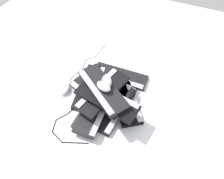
% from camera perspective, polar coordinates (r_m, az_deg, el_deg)
% --- Properties ---
extents(ground_plane, '(3.20, 3.20, 0.00)m').
position_cam_1_polar(ground_plane, '(1.47, -2.91, -3.16)').
color(ground_plane, white).
extents(keyboard_0, '(0.17, 0.45, 0.03)m').
position_cam_1_polar(keyboard_0, '(1.60, 2.19, 3.88)').
color(keyboard_0, black).
rests_on(keyboard_0, ground).
extents(keyboard_1, '(0.46, 0.23, 0.03)m').
position_cam_1_polar(keyboard_1, '(1.54, -6.31, 0.81)').
color(keyboard_1, black).
rests_on(keyboard_1, ground).
extents(keyboard_2, '(0.44, 0.16, 0.03)m').
position_cam_1_polar(keyboard_2, '(1.44, -4.54, -4.57)').
color(keyboard_2, '#232326').
rests_on(keyboard_2, ground).
extents(keyboard_3, '(0.45, 0.19, 0.03)m').
position_cam_1_polar(keyboard_3, '(1.42, 0.75, -4.97)').
color(keyboard_3, black).
rests_on(keyboard_3, ground).
extents(keyboard_4, '(0.45, 0.38, 0.03)m').
position_cam_1_polar(keyboard_4, '(1.46, 3.85, -2.76)').
color(keyboard_4, black).
rests_on(keyboard_4, ground).
extents(keyboard_5, '(0.45, 0.18, 0.03)m').
position_cam_1_polar(keyboard_5, '(1.39, -4.39, -5.24)').
color(keyboard_5, black).
rests_on(keyboard_5, keyboard_2).
extents(keyboard_6, '(0.28, 0.46, 0.03)m').
position_cam_1_polar(keyboard_6, '(1.42, -4.26, -1.46)').
color(keyboard_6, black).
rests_on(keyboard_6, keyboard_5).
extents(keyboard_7, '(0.46, 0.25, 0.03)m').
position_cam_1_polar(keyboard_7, '(1.39, -2.50, -0.64)').
color(keyboard_7, black).
rests_on(keyboard_7, keyboard_6).
extents(keyboard_8, '(0.22, 0.46, 0.03)m').
position_cam_1_polar(keyboard_8, '(1.31, -1.45, -2.82)').
color(keyboard_8, black).
rests_on(keyboard_8, keyboard_7).
extents(keyboard_9, '(0.37, 0.45, 0.03)m').
position_cam_1_polar(keyboard_9, '(1.33, -2.83, 0.26)').
color(keyboard_9, black).
rests_on(keyboard_9, keyboard_8).
extents(mouse_0, '(0.10, 0.13, 0.04)m').
position_cam_1_polar(mouse_0, '(1.30, -2.40, 0.91)').
color(mouse_0, '#B7B7BC').
rests_on(mouse_0, keyboard_9).
extents(mouse_1, '(0.13, 0.11, 0.04)m').
position_cam_1_polar(mouse_1, '(1.32, -1.53, 2.36)').
color(mouse_1, '#B7B7BC').
rests_on(mouse_1, keyboard_9).
extents(mouse_2, '(0.12, 0.13, 0.04)m').
position_cam_1_polar(mouse_2, '(1.41, 2.35, -3.29)').
color(mouse_2, '#4C4C51').
rests_on(mouse_2, keyboard_3).
extents(mouse_3, '(0.12, 0.13, 0.04)m').
position_cam_1_polar(mouse_3, '(1.41, 0.95, -3.05)').
color(mouse_3, black).
rests_on(mouse_3, keyboard_3).
extents(mouse_4, '(0.12, 0.08, 0.04)m').
position_cam_1_polar(mouse_4, '(1.45, 5.39, -1.33)').
color(mouse_4, black).
rests_on(mouse_4, keyboard_4).
extents(mouse_5, '(0.12, 0.08, 0.04)m').
position_cam_1_polar(mouse_5, '(1.55, -13.20, 0.05)').
color(mouse_5, silver).
rests_on(mouse_5, ground).
extents(cable_0, '(0.52, 0.09, 0.01)m').
position_cam_1_polar(cable_0, '(1.74, -6.80, 8.02)').
color(cable_0, '#59595B').
rests_on(cable_0, ground).
extents(cable_1, '(0.26, 0.29, 0.01)m').
position_cam_1_polar(cable_1, '(1.38, -13.26, -11.12)').
color(cable_1, black).
rests_on(cable_1, ground).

